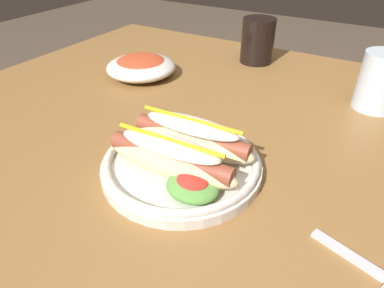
{
  "coord_description": "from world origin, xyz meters",
  "views": [
    {
      "loc": [
        0.14,
        -0.51,
        1.05
      ],
      "look_at": [
        -0.07,
        -0.15,
        0.77
      ],
      "focal_mm": 31.46,
      "sensor_mm": 36.0,
      "label": 1
    }
  ],
  "objects_px": {
    "soda_cup": "(258,41)",
    "side_bowl": "(141,66)",
    "hot_dog_plate": "(182,157)",
    "fork": "(373,271)",
    "water_cup": "(380,81)"
  },
  "relations": [
    {
      "from": "side_bowl",
      "to": "soda_cup",
      "type": "bearing_deg",
      "value": 49.12
    },
    {
      "from": "hot_dog_plate",
      "to": "side_bowl",
      "type": "relative_size",
      "value": 1.46
    },
    {
      "from": "hot_dog_plate",
      "to": "side_bowl",
      "type": "bearing_deg",
      "value": 136.66
    },
    {
      "from": "water_cup",
      "to": "soda_cup",
      "type": "bearing_deg",
      "value": 157.45
    },
    {
      "from": "fork",
      "to": "water_cup",
      "type": "height_order",
      "value": "water_cup"
    },
    {
      "from": "hot_dog_plate",
      "to": "soda_cup",
      "type": "height_order",
      "value": "soda_cup"
    },
    {
      "from": "fork",
      "to": "side_bowl",
      "type": "xyz_separation_m",
      "value": [
        -0.54,
        0.3,
        0.02
      ]
    },
    {
      "from": "hot_dog_plate",
      "to": "soda_cup",
      "type": "xyz_separation_m",
      "value": [
        -0.08,
        0.49,
        0.03
      ]
    },
    {
      "from": "water_cup",
      "to": "fork",
      "type": "bearing_deg",
      "value": -83.27
    },
    {
      "from": "soda_cup",
      "to": "side_bowl",
      "type": "height_order",
      "value": "soda_cup"
    },
    {
      "from": "side_bowl",
      "to": "water_cup",
      "type": "bearing_deg",
      "value": 12.06
    },
    {
      "from": "hot_dog_plate",
      "to": "soda_cup",
      "type": "distance_m",
      "value": 0.5
    },
    {
      "from": "hot_dog_plate",
      "to": "water_cup",
      "type": "xyz_separation_m",
      "value": [
        0.22,
        0.37,
        0.03
      ]
    },
    {
      "from": "hot_dog_plate",
      "to": "fork",
      "type": "distance_m",
      "value": 0.27
    },
    {
      "from": "hot_dog_plate",
      "to": "fork",
      "type": "bearing_deg",
      "value": -9.0
    }
  ]
}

